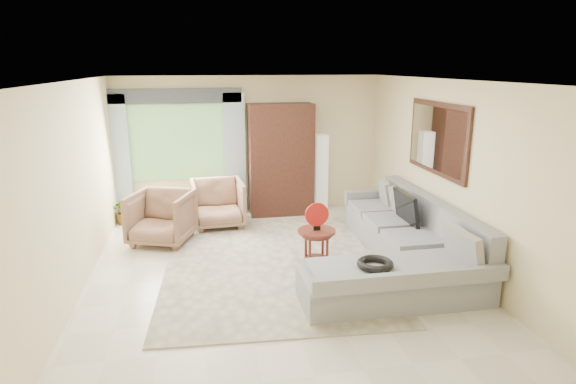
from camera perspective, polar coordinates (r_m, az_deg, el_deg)
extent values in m
plane|color=silver|center=(6.78, -1.56, -9.47)|extent=(6.00, 6.00, 0.00)
cube|color=#BAAE93|center=(7.02, -1.91, -8.48)|extent=(3.23, 4.17, 0.02)
cube|color=gray|center=(7.68, 12.79, -5.24)|extent=(0.90, 2.40, 0.40)
cube|color=gray|center=(6.06, 12.58, -10.82)|extent=(2.30, 0.80, 0.40)
cube|color=gray|center=(7.34, 16.72, -2.74)|extent=(0.20, 3.20, 0.50)
cube|color=gray|center=(8.72, 9.64, -0.52)|extent=(0.90, 0.16, 0.22)
cube|color=gray|center=(5.57, 14.56, -10.04)|extent=(2.30, 0.10, 0.18)
cube|color=black|center=(7.41, 13.82, -1.81)|extent=(0.14, 0.74, 0.48)
torus|color=black|center=(5.75, 10.29, -8.39)|extent=(0.43, 0.43, 0.09)
cylinder|color=#4F1D15|center=(6.80, 3.41, -4.67)|extent=(0.54, 0.54, 0.04)
cylinder|color=#4F1D15|center=(6.90, 3.38, -6.84)|extent=(0.36, 0.36, 0.48)
cylinder|color=#AC1711|center=(6.72, 3.45, -2.68)|extent=(0.34, 0.03, 0.34)
imported|color=brown|center=(7.97, -14.78, -2.95)|extent=(1.16, 1.18, 0.84)
imported|color=#8E644D|center=(8.59, -8.32, -1.36)|extent=(0.95, 0.97, 0.83)
imported|color=#999999|center=(9.19, -18.86, -2.03)|extent=(0.56, 0.52, 0.49)
cube|color=black|center=(9.11, -0.87, 3.85)|extent=(1.20, 0.55, 2.10)
cube|color=silver|center=(9.40, 3.89, 2.29)|extent=(0.24, 0.24, 1.50)
cube|color=#669E59|center=(9.19, -12.97, 5.78)|extent=(1.80, 0.04, 1.40)
cube|color=#9EB7CC|center=(9.24, -19.43, 3.79)|extent=(0.40, 0.08, 2.30)
cube|color=#9EB7CC|center=(9.15, -6.31, 4.45)|extent=(0.40, 0.08, 2.30)
cube|color=#1E232D|center=(9.03, -13.31, 11.04)|extent=(2.40, 0.12, 0.26)
cube|color=black|center=(7.37, 17.32, 6.08)|extent=(0.04, 1.70, 1.05)
cube|color=white|center=(7.36, 17.14, 6.08)|extent=(0.02, 1.54, 0.90)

